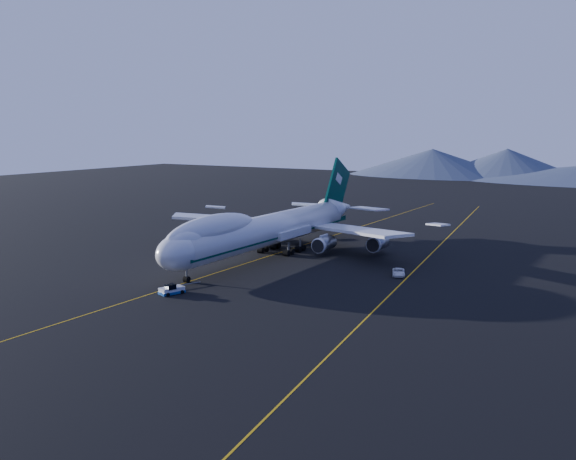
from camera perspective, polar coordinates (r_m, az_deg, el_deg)
The scene contains 6 objects.
ground at distance 134.58m, azimuth -1.78°, elevation -2.35°, with size 500.00×500.00×0.00m, color black.
taxiway_line_main at distance 134.58m, azimuth -1.78°, elevation -2.35°, with size 0.25×220.00×0.01m, color #CA970B.
taxiway_line_side at distance 130.69m, azimuth 11.81°, elevation -2.89°, with size 0.25×200.00×0.01m, color #CA970B.
boeing_747 at distance 133.57m, azimuth -1.78°, elevation 0.09°, with size 59.62×72.43×19.37m.
pushback_tug at distance 106.22m, azimuth -10.28°, elevation -5.33°, with size 3.28×4.49×1.76m.
service_van at distance 118.77m, azimuth 9.80°, elevation -3.72°, with size 2.19×4.74×1.32m, color white.
Camera 1 is at (70.89, -111.19, 26.86)m, focal length 40.00 mm.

